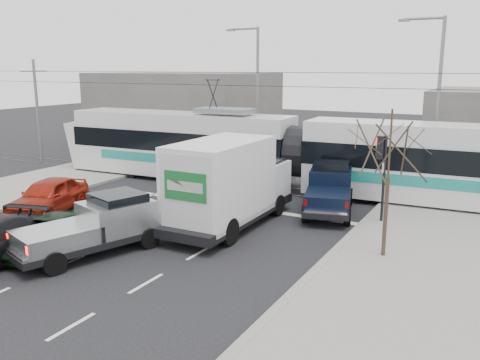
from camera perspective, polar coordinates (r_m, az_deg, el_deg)
The scene contains 15 objects.
ground at distance 19.26m, azimuth -8.87°, elevation -7.22°, with size 120.00×120.00×0.00m, color black.
sidewalk_right at distance 15.85m, azimuth 18.70°, elevation -11.94°, with size 6.00×60.00×0.15m, color gray.
rails at distance 27.53m, azimuth 3.78°, elevation -1.03°, with size 60.00×1.60×0.03m, color #33302D.
building_left at distance 44.31m, azimuth -6.27°, elevation 8.00°, with size 14.00×10.00×6.00m, color slate.
bare_tree at distance 17.42m, azimuth 16.47°, elevation 3.20°, with size 2.40×2.40×5.00m.
traffic_signal at distance 21.68m, azimuth 15.64°, elevation 2.19°, with size 0.44×0.44×3.60m.
street_lamp_near at distance 28.63m, azimuth 21.03°, elevation 9.03°, with size 2.38×0.25×9.00m.
street_lamp_far at distance 34.01m, azimuth 1.69°, elevation 10.27°, with size 2.38×0.25×9.00m.
catenary at distance 26.89m, azimuth 3.90°, elevation 7.01°, with size 60.00×0.20×7.00m.
tram at distance 26.95m, azimuth 6.60°, elevation 3.04°, with size 28.39×4.36×5.77m.
silver_pickup at distance 18.74m, azimuth -15.34°, elevation -4.84°, with size 3.56×5.89×2.03m.
box_truck at distance 20.68m, azimuth -1.28°, elevation -0.48°, with size 2.54×7.32×3.65m.
navy_pickup at distance 23.42m, azimuth 10.04°, elevation -0.96°, with size 3.17×5.45×2.17m.
green_car at distance 19.58m, azimuth -20.71°, elevation -5.67°, with size 2.05×4.44×1.23m, color black.
red_car at distance 24.44m, azimuth -20.74°, elevation -1.69°, with size 1.88×4.66×1.59m, color maroon.
Camera 1 is at (11.11, -14.35, 6.47)m, focal length 38.00 mm.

